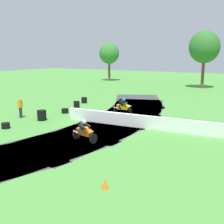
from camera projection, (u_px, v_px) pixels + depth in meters
The scene contains 14 objects.
ground_plane at pixel (112, 124), 21.21m from camera, with size 120.00×120.00×0.00m, color #4C933D.
track_asphalt at pixel (100, 122), 21.69m from camera, with size 10.04×32.18×0.01m.
safety_barrier at pixel (192, 127), 18.53m from camera, with size 0.30×18.95×0.90m, color white.
motorcycle_lead_orange at pixel (85, 131), 16.86m from camera, with size 1.71×0.93×1.43m.
motorcycle_chase_yellow at pixel (123, 106), 24.66m from camera, with size 1.68×0.83×1.42m.
tire_stack_mid_a at pixel (6, 126), 19.96m from camera, with size 0.58×0.58×0.40m.
tire_stack_mid_b at pixel (42, 115), 22.34m from camera, with size 0.70×0.70×0.80m.
tire_stack_far at pixel (65, 111), 25.07m from camera, with size 0.60×0.60×0.40m.
tire_stack_extra_a at pixel (77, 104), 27.73m from camera, with size 0.58×0.58×0.60m.
tire_stack_extra_b at pixel (84, 100), 30.15m from camera, with size 0.59×0.59×0.60m.
track_marshal at pixel (20, 108), 23.18m from camera, with size 0.34×0.24×1.63m.
traffic_cone at pixel (105, 184), 11.04m from camera, with size 0.28×0.28×0.44m, color orange.
tree_far_right at pixel (204, 47), 41.87m from camera, with size 4.48×4.48×8.39m.
tree_mid_rise at pixel (109, 54), 53.66m from camera, with size 3.73×3.73×7.08m.
Camera 1 is at (10.40, -17.78, 5.15)m, focal length 46.03 mm.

